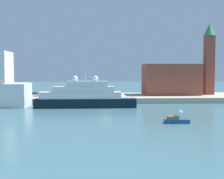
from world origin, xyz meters
TOP-DOWN VIEW (x-y plane):
  - ground at (0.00, 0.00)m, footprint 400.00×400.00m
  - quay_dock at (0.00, 27.98)m, footprint 110.00×23.95m
  - large_yacht at (-6.00, 6.82)m, footprint 28.19×3.53m
  - small_motorboat at (13.22, -18.67)m, footprint 4.85×1.66m
  - work_barge at (-26.88, 11.21)m, footprint 6.39×1.94m
  - harbor_building at (24.07, 30.05)m, footprint 19.36×11.47m
  - bell_tower at (37.94, 29.83)m, footprint 4.16×4.16m
  - parked_car at (-23.06, 23.93)m, footprint 4.58×1.66m
  - person_figure at (-19.06, 19.07)m, footprint 0.36×0.36m
  - mooring_bollard at (0.86, 16.89)m, footprint 0.37×0.37m

SIDE VIEW (x-z plane):
  - ground at x=0.00m, z-range 0.00..0.00m
  - work_barge at x=-26.88m, z-range 0.00..0.85m
  - quay_dock at x=0.00m, z-range 0.00..1.69m
  - small_motorboat at x=13.22m, z-range -0.54..2.29m
  - mooring_bollard at x=0.86m, z-range 1.69..2.54m
  - parked_car at x=-23.06m, z-range 1.58..3.02m
  - person_figure at x=-19.06m, z-range 1.63..3.26m
  - large_yacht at x=-6.00m, z-range -1.98..7.96m
  - harbor_building at x=24.07m, z-range 1.69..12.60m
  - bell_tower at x=37.94m, z-range 2.82..28.35m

